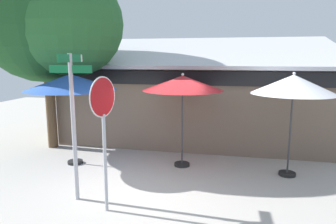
# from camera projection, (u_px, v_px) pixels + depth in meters

# --- Properties ---
(ground_plane) EXTENTS (28.00, 28.00, 0.10)m
(ground_plane) POSITION_uv_depth(u_px,v_px,m) (152.00, 185.00, 7.71)
(ground_plane) COLOR #ADA8A0
(cafe_building) EXTENTS (9.90, 4.95, 3.94)m
(cafe_building) POSITION_uv_depth(u_px,v_px,m) (197.00, 99.00, 11.89)
(cafe_building) COLOR #705B4C
(cafe_building) RESTS_ON ground
(street_sign_post) EXTENTS (0.95, 1.01, 3.18)m
(street_sign_post) POSITION_uv_depth(u_px,v_px,m) (73.00, 112.00, 6.49)
(street_sign_post) COLOR #A8AAB2
(street_sign_post) RESTS_ON ground
(stop_sign) EXTENTS (0.19, 0.78, 2.74)m
(stop_sign) POSITION_uv_depth(u_px,v_px,m) (103.00, 119.00, 5.99)
(stop_sign) COLOR #A8AAB2
(stop_sign) RESTS_ON ground
(patio_umbrella_royal_blue_left) EXTENTS (2.56, 2.56, 2.71)m
(patio_umbrella_royal_blue_left) POSITION_uv_depth(u_px,v_px,m) (71.00, 82.00, 8.70)
(patio_umbrella_royal_blue_left) COLOR black
(patio_umbrella_royal_blue_left) RESTS_ON ground
(patio_umbrella_crimson_center) EXTENTS (2.24, 2.24, 2.67)m
(patio_umbrella_crimson_center) POSITION_uv_depth(u_px,v_px,m) (183.00, 84.00, 8.51)
(patio_umbrella_crimson_center) COLOR black
(patio_umbrella_crimson_center) RESTS_ON ground
(patio_umbrella_ivory_right) EXTENTS (2.12, 2.12, 2.74)m
(patio_umbrella_ivory_right) POSITION_uv_depth(u_px,v_px,m) (293.00, 85.00, 7.78)
(patio_umbrella_ivory_right) COLOR black
(patio_umbrella_ivory_right) RESTS_ON ground
(shade_tree) EXTENTS (5.09, 4.54, 6.80)m
(shade_tree) POSITION_uv_depth(u_px,v_px,m) (51.00, 16.00, 9.83)
(shade_tree) COLOR brown
(shade_tree) RESTS_ON ground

